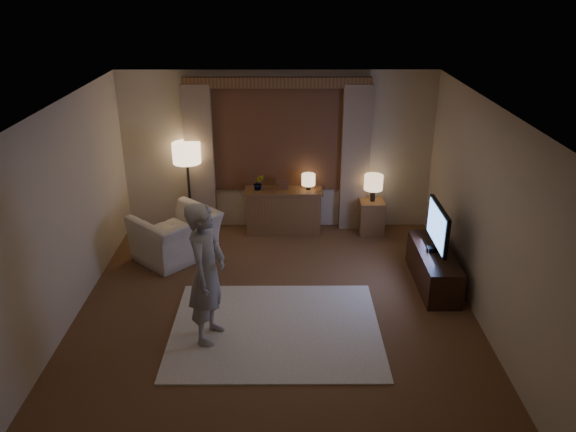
{
  "coord_description": "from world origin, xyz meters",
  "views": [
    {
      "loc": [
        0.13,
        -5.97,
        3.95
      ],
      "look_at": [
        0.16,
        0.6,
        1.1
      ],
      "focal_mm": 35.0,
      "sensor_mm": 36.0,
      "label": 1
    }
  ],
  "objects_px": {
    "tv_stand": "(433,268)",
    "person": "(207,273)",
    "armchair": "(176,236)",
    "sideboard": "(284,212)",
    "side_table": "(371,217)"
  },
  "relations": [
    {
      "from": "tv_stand",
      "to": "person",
      "type": "distance_m",
      "value": 3.22
    },
    {
      "from": "armchair",
      "to": "person",
      "type": "relative_size",
      "value": 0.65
    },
    {
      "from": "sideboard",
      "to": "person",
      "type": "bearing_deg",
      "value": -105.94
    },
    {
      "from": "armchair",
      "to": "side_table",
      "type": "relative_size",
      "value": 1.97
    },
    {
      "from": "sideboard",
      "to": "tv_stand",
      "type": "relative_size",
      "value": 0.86
    },
    {
      "from": "armchair",
      "to": "tv_stand",
      "type": "distance_m",
      "value": 3.73
    },
    {
      "from": "armchair",
      "to": "tv_stand",
      "type": "height_order",
      "value": "armchair"
    },
    {
      "from": "side_table",
      "to": "person",
      "type": "bearing_deg",
      "value": -128.07
    },
    {
      "from": "armchair",
      "to": "side_table",
      "type": "height_order",
      "value": "armchair"
    },
    {
      "from": "side_table",
      "to": "tv_stand",
      "type": "bearing_deg",
      "value": -69.87
    },
    {
      "from": "sideboard",
      "to": "armchair",
      "type": "xyz_separation_m",
      "value": [
        -1.59,
        -0.94,
        0.01
      ]
    },
    {
      "from": "armchair",
      "to": "person",
      "type": "xyz_separation_m",
      "value": [
        0.74,
        -2.03,
        0.51
      ]
    },
    {
      "from": "side_table",
      "to": "tv_stand",
      "type": "distance_m",
      "value": 1.79
    },
    {
      "from": "armchair",
      "to": "tv_stand",
      "type": "relative_size",
      "value": 0.79
    },
    {
      "from": "person",
      "to": "side_table",
      "type": "bearing_deg",
      "value": -24.74
    }
  ]
}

